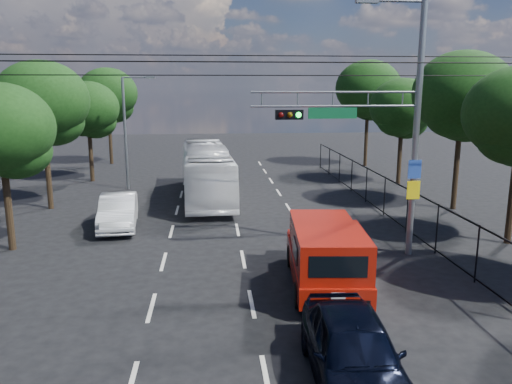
{
  "coord_description": "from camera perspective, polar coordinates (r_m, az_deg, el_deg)",
  "views": [
    {
      "loc": [
        -1.14,
        -10.03,
        6.45
      ],
      "look_at": [
        0.41,
        7.11,
        2.8
      ],
      "focal_mm": 35.0,
      "sensor_mm": 36.0,
      "label": 1
    }
  ],
  "objects": [
    {
      "name": "fence_right",
      "position": [
        24.47,
        15.89,
        -1.29
      ],
      "size": [
        0.06,
        34.03,
        2.0
      ],
      "color": "black",
      "rests_on": "ground"
    },
    {
      "name": "lane_markings",
      "position": [
        24.91,
        -2.38,
        -3.04
      ],
      "size": [
        6.12,
        38.0,
        0.01
      ],
      "color": "beige",
      "rests_on": "ground"
    },
    {
      "name": "tree_left_e",
      "position": [
        43.88,
        -16.55,
        10.28
      ],
      "size": [
        4.92,
        4.92,
        7.99
      ],
      "color": "black",
      "rests_on": "ground"
    },
    {
      "name": "tree_left_d",
      "position": [
        36.05,
        -18.61,
        8.6
      ],
      "size": [
        4.2,
        4.2,
        6.83
      ],
      "color": "black",
      "rests_on": "ground"
    },
    {
      "name": "tree_right_d",
      "position": [
        34.46,
        16.39,
        8.83
      ],
      "size": [
        4.32,
        4.32,
        7.02
      ],
      "color": "black",
      "rests_on": "ground"
    },
    {
      "name": "ground",
      "position": [
        11.98,
        1.18,
        -20.6
      ],
      "size": [
        120.0,
        120.0,
        0.0
      ],
      "primitive_type": "plane",
      "color": "black",
      "rests_on": "ground"
    },
    {
      "name": "streetlight_left",
      "position": [
        32.55,
        -14.46,
        7.17
      ],
      "size": [
        2.09,
        0.22,
        7.08
      ],
      "color": "slate",
      "rests_on": "ground"
    },
    {
      "name": "white_bus",
      "position": [
        29.27,
        -5.69,
        2.27
      ],
      "size": [
        3.22,
        11.26,
        3.1
      ],
      "primitive_type": "imported",
      "rotation": [
        0.0,
        0.0,
        0.06
      ],
      "color": "white",
      "rests_on": "ground"
    },
    {
      "name": "tree_right_c",
      "position": [
        28.22,
        22.49,
        9.62
      ],
      "size": [
        5.1,
        5.1,
        8.29
      ],
      "color": "black",
      "rests_on": "ground"
    },
    {
      "name": "tree_left_b",
      "position": [
        21.69,
        -27.07,
        5.73
      ],
      "size": [
        4.08,
        4.08,
        6.63
      ],
      "color": "black",
      "rests_on": "ground"
    },
    {
      "name": "white_van",
      "position": [
        24.09,
        -15.47,
        -2.14
      ],
      "size": [
        2.08,
        4.75,
        1.52
      ],
      "primitive_type": "imported",
      "rotation": [
        0.0,
        0.0,
        0.1
      ],
      "color": "white",
      "rests_on": "ground"
    },
    {
      "name": "utility_wires",
      "position": [
        18.92,
        -1.78,
        14.34
      ],
      "size": [
        22.0,
        5.04,
        0.74
      ],
      "color": "black",
      "rests_on": "ground"
    },
    {
      "name": "navy_hatchback",
      "position": [
        11.58,
        11.08,
        -17.37
      ],
      "size": [
        2.19,
        4.89,
        1.63
      ],
      "primitive_type": "imported",
      "rotation": [
        0.0,
        0.0,
        -0.06
      ],
      "color": "black",
      "rests_on": "ground"
    },
    {
      "name": "signal_mast",
      "position": [
        19.17,
        14.55,
        7.98
      ],
      "size": [
        6.43,
        0.39,
        9.5
      ],
      "color": "slate",
      "rests_on": "ground"
    },
    {
      "name": "tree_left_c",
      "position": [
        28.42,
        -23.17,
        8.89
      ],
      "size": [
        4.8,
        4.8,
        7.8
      ],
      "color": "black",
      "rests_on": "ground"
    },
    {
      "name": "red_pickup",
      "position": [
        16.47,
        7.9,
        -6.87
      ],
      "size": [
        2.63,
        6.02,
        2.18
      ],
      "color": "black",
      "rests_on": "ground"
    },
    {
      "name": "tree_right_e",
      "position": [
        42.04,
        12.72,
        10.98
      ],
      "size": [
        5.28,
        5.28,
        8.58
      ],
      "color": "black",
      "rests_on": "ground"
    }
  ]
}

